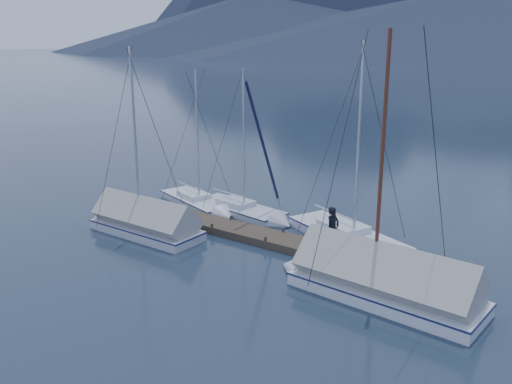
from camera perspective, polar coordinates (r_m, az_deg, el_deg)
ground at (r=23.12m, az=-2.91°, el=-6.35°), size 1000.00×1000.00×0.00m
dock at (r=24.56m, az=-0.00°, el=-4.70°), size 18.00×1.50×0.54m
mooring_posts at (r=24.76m, az=-0.94°, el=-3.94°), size 15.12×1.52×0.35m
sailboat_open_left at (r=29.11m, az=-5.55°, el=-1.42°), size 6.25×3.47×7.96m
sailboat_open_mid at (r=27.63m, az=-0.63°, el=-2.28°), size 6.35×2.86×8.14m
sailboat_open_right at (r=23.98m, az=11.03°, el=-5.38°), size 7.43×4.64×9.53m
sailboat_covered_near at (r=19.67m, az=11.89°, el=-9.20°), size 7.88×3.33×10.04m
sailboat_covered_far at (r=25.85m, az=-12.28°, el=-3.21°), size 6.62×2.82×9.27m
person at (r=22.25m, az=8.07°, el=-3.89°), size 0.56×0.75×1.86m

